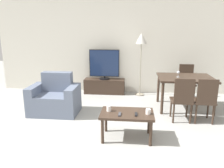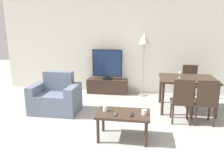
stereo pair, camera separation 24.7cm
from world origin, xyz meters
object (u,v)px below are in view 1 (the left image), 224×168
dining_table (185,81)px  remote_secondary (120,114)px  dining_chair_far (186,80)px  floor_lamp (141,42)px  dining_chair_near_right (205,99)px  armchair (55,99)px  dining_chair_near (182,98)px  remote_primary (136,114)px  wine_glass_left (178,73)px  tv (104,65)px  tv_stand (105,86)px  cup_white_near (109,108)px  coffee_table (127,116)px  cup_colored_far (148,112)px

dining_table → remote_secondary: dining_table is taller
dining_chair_far → floor_lamp: size_ratio=0.53×
floor_lamp → dining_chair_near_right: bearing=-55.5°
armchair → dining_chair_near: (2.66, -0.22, 0.18)m
dining_chair_near → remote_primary: dining_chair_near is taller
dining_chair_far → dining_chair_near_right: bearing=-90.0°
armchair → wine_glass_left: (2.69, 0.52, 0.54)m
tv → dining_chair_near: tv is taller
tv_stand → dining_table: dining_table is taller
dining_table → dining_chair_far: 0.83m
tv_stand → dining_chair_near: dining_chair_near is taller
dining_chair_far → remote_secondary: dining_chair_far is taller
dining_chair_near → cup_white_near: (-1.35, -0.75, 0.02)m
dining_chair_near_right → wine_glass_left: (-0.39, 0.74, 0.35)m
coffee_table → dining_chair_far: bearing=58.0°
coffee_table → floor_lamp: floor_lamp is taller
floor_lamp → coffee_table: bearing=-96.1°
armchair → tv: size_ratio=1.22×
dining_table → cup_white_near: bearing=-135.5°
dining_chair_far → wine_glass_left: size_ratio=6.15×
remote_secondary → remote_primary: bearing=5.3°
tv → dining_table: tv is taller
cup_white_near → remote_primary: bearing=-14.5°
remote_primary → dining_chair_near: bearing=44.0°
armchair → tv_stand: size_ratio=0.90×
tv_stand → floor_lamp: (1.00, -0.07, 1.24)m
dining_table → dining_chair_near: 0.83m
floor_lamp → cup_colored_far: size_ratio=20.00×
armchair → coffee_table: (1.61, -1.01, 0.09)m
coffee_table → dining_chair_far: (1.47, 2.36, 0.10)m
armchair → dining_chair_near_right: size_ratio=1.14×
wine_glass_left → dining_chair_near_right: bearing=-62.5°
floor_lamp → dining_table: bearing=-44.2°
armchair → dining_chair_far: 3.37m
floor_lamp → cup_white_near: (-0.58, -2.50, -0.94)m
tv → dining_chair_far: bearing=-6.4°
dining_chair_near → dining_chair_near_right: 0.42m
dining_chair_near_right → armchair: bearing=175.9°
cup_white_near → dining_table: bearing=44.5°
dining_chair_far → cup_colored_far: dining_chair_far is taller
tv → dining_chair_near: bearing=-45.6°
tv → dining_chair_near_right: 2.88m
dining_chair_near_right → remote_secondary: (-1.59, -0.89, -0.02)m
dining_chair_near → remote_secondary: dining_chair_near is taller
dining_chair_far → cup_white_near: size_ratio=9.12×
remote_secondary → cup_white_near: size_ratio=1.52×
dining_chair_near → dining_chair_far: 1.63m
dining_table → cup_white_near: 2.20m
floor_lamp → wine_glass_left: 1.43m
coffee_table → dining_chair_far: dining_chair_far is taller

